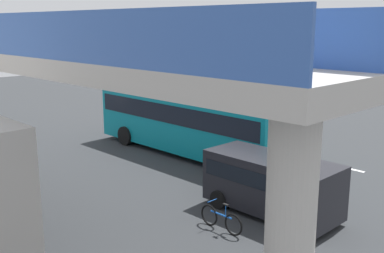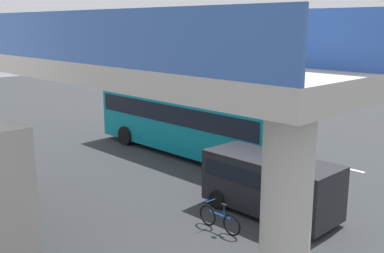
% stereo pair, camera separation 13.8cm
% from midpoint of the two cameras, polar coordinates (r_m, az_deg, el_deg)
% --- Properties ---
extents(ground, '(80.00, 80.00, 0.00)m').
position_cam_midpoint_polar(ground, '(24.96, -1.59, -2.63)').
color(ground, '#2D3033').
extents(city_bus, '(11.54, 2.85, 3.15)m').
position_cam_midpoint_polar(city_bus, '(23.42, -0.29, 1.09)').
color(city_bus, '#0C8493').
rests_on(city_bus, ground).
extents(parked_van, '(4.80, 2.17, 2.05)m').
position_cam_midpoint_polar(parked_van, '(16.41, 9.89, -6.73)').
color(parked_van, black).
rests_on(parked_van, ground).
extents(bicycle_blue, '(1.77, 0.44, 0.96)m').
position_cam_midpoint_polar(bicycle_blue, '(15.23, 3.68, -11.39)').
color(bicycle_blue, black).
rests_on(bicycle_blue, ground).
extents(lane_dash_leftmost, '(2.00, 0.20, 0.01)m').
position_cam_midpoint_polar(lane_dash_leftmost, '(22.71, 18.42, -4.84)').
color(lane_dash_leftmost, silver).
rests_on(lane_dash_leftmost, ground).
extents(lane_dash_left, '(2.00, 0.20, 0.01)m').
position_cam_midpoint_polar(lane_dash_left, '(24.70, 10.20, -2.99)').
color(lane_dash_left, silver).
rests_on(lane_dash_left, ground).
extents(lane_dash_centre, '(2.00, 0.20, 0.01)m').
position_cam_midpoint_polar(lane_dash_centre, '(27.13, 3.36, -1.40)').
color(lane_dash_centre, silver).
rests_on(lane_dash_centre, ground).
extents(lane_dash_right, '(2.00, 0.20, 0.01)m').
position_cam_midpoint_polar(lane_dash_right, '(29.91, -2.29, -0.06)').
color(lane_dash_right, silver).
rests_on(lane_dash_right, ground).
extents(lane_dash_rightmost, '(2.00, 0.20, 0.01)m').
position_cam_midpoint_polar(lane_dash_rightmost, '(32.94, -6.93, 1.03)').
color(lane_dash_rightmost, silver).
rests_on(lane_dash_rightmost, ground).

